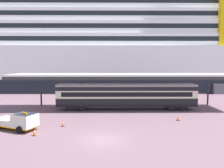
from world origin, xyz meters
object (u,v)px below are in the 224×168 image
object	(u,v)px
cruise_ship	(110,47)
train_carriage	(126,95)
service_truck	(19,121)
dockside_crane	(224,17)
traffic_cone_near	(63,123)
traffic_cone_far	(178,118)
traffic_cone_mid	(34,132)

from	to	relation	value
cruise_ship	train_carriage	xyz separation A→B (m)	(2.66, -32.62, -10.13)
service_truck	train_carriage	bearing A→B (deg)	39.41
cruise_ship	service_truck	distance (m)	45.77
cruise_ship	dockside_crane	size ratio (longest dim) A/B	2.85
traffic_cone_near	service_truck	bearing A→B (deg)	-165.56
train_carriage	service_truck	bearing A→B (deg)	-140.59
traffic_cone_near	traffic_cone_far	xyz separation A→B (m)	(14.37, 2.44, -0.04)
cruise_ship	train_carriage	distance (m)	34.26
service_truck	dockside_crane	world-z (taller)	dockside_crane
train_carriage	service_truck	distance (m)	16.63
service_truck	traffic_cone_mid	xyz separation A→B (m)	(2.42, -2.02, -0.61)
train_carriage	dockside_crane	size ratio (longest dim) A/B	0.38
service_truck	traffic_cone_near	distance (m)	4.85
service_truck	traffic_cone_far	xyz separation A→B (m)	(19.02, 3.64, -0.68)
train_carriage	service_truck	xyz separation A→B (m)	(-12.80, -10.52, -1.32)
traffic_cone_far	dockside_crane	world-z (taller)	dockside_crane
train_carriage	traffic_cone_far	world-z (taller)	train_carriage
traffic_cone_far	dockside_crane	xyz separation A→B (m)	(18.59, 25.54, 18.18)
traffic_cone_near	dockside_crane	world-z (taller)	dockside_crane
train_carriage	traffic_cone_mid	xyz separation A→B (m)	(-10.39, -12.54, -1.93)
train_carriage	traffic_cone_near	bearing A→B (deg)	-131.16
train_carriage	traffic_cone_near	distance (m)	12.54
cruise_ship	train_carriage	size ratio (longest dim) A/B	7.56
train_carriage	dockside_crane	bearing A→B (deg)	36.95
traffic_cone_mid	dockside_crane	bearing A→B (deg)	41.56
cruise_ship	traffic_cone_mid	world-z (taller)	cruise_ship
traffic_cone_near	dockside_crane	distance (m)	46.89
cruise_ship	traffic_cone_near	xyz separation A→B (m)	(-5.49, -41.94, -12.08)
traffic_cone_near	traffic_cone_mid	size ratio (longest dim) A/B	0.94
traffic_cone_mid	dockside_crane	xyz separation A→B (m)	(35.19, 31.20, 18.12)
train_carriage	traffic_cone_far	bearing A→B (deg)	-47.93
service_truck	traffic_cone_mid	distance (m)	3.21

